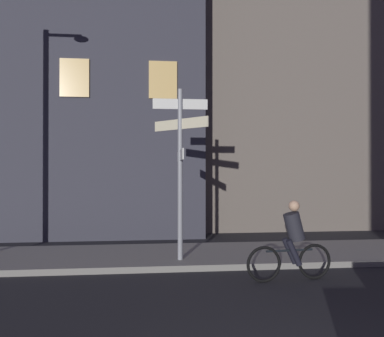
% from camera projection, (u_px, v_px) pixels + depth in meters
% --- Properties ---
extents(sidewalk_kerb, '(40.00, 2.57, 0.14)m').
position_uv_depth(sidewalk_kerb, '(217.00, 255.00, 9.55)').
color(sidewalk_kerb, gray).
rests_on(sidewalk_kerb, ground_plane).
extents(signpost, '(1.28, 1.76, 3.98)m').
position_uv_depth(signpost, '(180.00, 158.00, 8.76)').
color(signpost, gray).
rests_on(signpost, sidewalk_kerb).
extents(cyclist, '(1.82, 0.37, 1.61)m').
position_uv_depth(cyclist, '(292.00, 243.00, 7.54)').
color(cyclist, black).
rests_on(cyclist, ground_plane).
extents(building_right_block, '(13.89, 6.10, 14.96)m').
position_uv_depth(building_right_block, '(289.00, 53.00, 16.74)').
color(building_right_block, '#6B6056').
rests_on(building_right_block, ground_plane).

